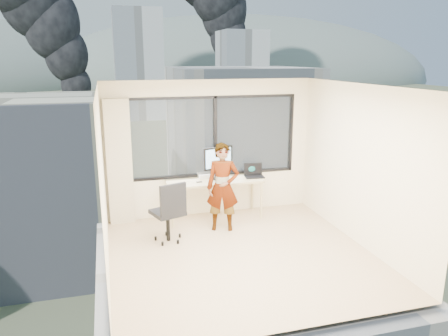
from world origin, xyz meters
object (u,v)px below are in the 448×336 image
object	(u,v)px
monitor	(218,162)
laptop	(255,171)
chair	(167,211)
handbag	(252,169)
desk	(215,199)
game_console	(206,175)
person	(223,187)

from	to	relation	value
monitor	laptop	size ratio (longest dim) A/B	1.65
chair	handbag	world-z (taller)	chair
desk	handbag	bearing A→B (deg)	11.84
chair	handbag	xyz separation A→B (m)	(1.82, 1.00, 0.33)
handbag	desk	bearing A→B (deg)	177.11
chair	laptop	size ratio (longest dim) A/B	2.81
game_console	laptop	size ratio (longest dim) A/B	0.81
monitor	game_console	bearing A→B (deg)	124.28
desk	game_console	bearing A→B (deg)	113.39
monitor	handbag	size ratio (longest dim) A/B	2.18
person	handbag	world-z (taller)	person
monitor	game_console	distance (m)	0.38
game_console	person	bearing A→B (deg)	-83.27
handbag	laptop	bearing A→B (deg)	-107.18
game_console	handbag	distance (m)	0.92
game_console	chair	bearing A→B (deg)	-130.46
chair	person	xyz separation A→B (m)	(1.02, 0.24, 0.25)
desk	chair	bearing A→B (deg)	-140.93
monitor	game_console	world-z (taller)	monitor
chair	handbag	size ratio (longest dim) A/B	3.71
chair	handbag	bearing A→B (deg)	9.49
person	laptop	distance (m)	0.99
person	laptop	size ratio (longest dim) A/B	4.14
person	game_console	distance (m)	0.86
person	game_console	bearing A→B (deg)	115.34
desk	chair	size ratio (longest dim) A/B	1.69
chair	game_console	size ratio (longest dim) A/B	3.49
monitor	game_console	xyz separation A→B (m)	(-0.20, 0.16, -0.28)
chair	monitor	distance (m)	1.54
person	game_console	xyz separation A→B (m)	(-0.11, 0.85, 0.00)
desk	handbag	size ratio (longest dim) A/B	6.27
person	game_console	size ratio (longest dim) A/B	5.13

